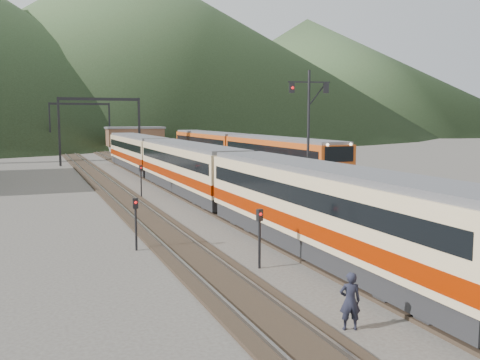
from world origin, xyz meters
name	(u,v)px	position (x,y,z in m)	size (l,w,h in m)	color
ground	(480,331)	(0.00, 0.00, 0.00)	(400.00, 400.00, 0.00)	#47423D
track_main	(152,176)	(0.00, 40.00, 0.07)	(2.60, 200.00, 0.23)	black
track_far	(99,178)	(-5.00, 40.00, 0.07)	(2.60, 200.00, 0.23)	black
track_second	(262,172)	(11.50, 40.00, 0.07)	(2.60, 200.00, 0.23)	black
platform	(214,171)	(5.60, 38.00, 0.50)	(8.00, 100.00, 1.00)	gray
gantry_near	(100,118)	(-2.85, 55.00, 5.59)	(9.55, 0.25, 8.00)	black
gantry_far	(80,118)	(-2.85, 80.00, 5.59)	(9.55, 0.25, 8.00)	black
station_shed	(135,136)	(5.60, 78.00, 2.57)	(9.40, 4.40, 3.10)	brown
hill_b	(123,44)	(30.00, 230.00, 37.50)	(220.00, 220.00, 75.00)	#334526
hill_c	(307,75)	(110.00, 210.00, 25.00)	(160.00, 160.00, 50.00)	#334526
main_train	(188,168)	(0.00, 27.71, 1.96)	(2.84, 58.21, 3.46)	beige
second_train	(238,148)	(11.50, 46.61, 2.14)	(3.13, 42.61, 3.82)	#B24614
signal_mast	(308,125)	(2.39, 13.85, 5.31)	(2.16, 0.63, 7.07)	black
short_signal_a	(260,230)	(-3.06, 7.69, 1.46)	(0.26, 0.22, 2.27)	black
short_signal_b	(141,176)	(-3.54, 27.64, 1.46)	(0.27, 0.23, 2.27)	black
short_signal_c	(136,217)	(-6.87, 12.15, 1.46)	(0.23, 0.17, 2.27)	black
worker	(350,301)	(-3.18, 1.40, 0.80)	(0.58, 0.38, 1.60)	black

